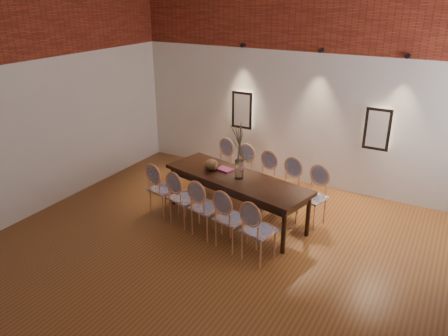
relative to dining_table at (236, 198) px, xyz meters
The scene contains 24 objects.
floor 1.66m from the dining_table, 74.13° to the right, with size 7.00×7.00×0.02m, color brown.
wall_back 2.61m from the dining_table, 77.54° to the left, with size 7.00×0.10×4.00m, color silver.
wall_left 3.84m from the dining_table, 153.47° to the right, with size 0.10×7.00×4.00m, color silver.
brick_band_back 3.49m from the dining_table, 77.11° to the left, with size 7.00×0.02×1.50m, color maroon.
niche_left 2.28m from the dining_table, 114.34° to the left, with size 0.36×0.06×0.66m, color #FFEAC6.
niche_right 2.74m from the dining_table, 47.46° to the left, with size 0.36×0.06×0.66m, color #FFEAC6.
spot_fixture_left 2.99m from the dining_table, 114.69° to the left, with size 0.08×0.08×0.10m, color black.
spot_fixture_mid 2.94m from the dining_table, 71.05° to the left, with size 0.08×0.08×0.10m, color black.
spot_fixture_right 3.52m from the dining_table, 42.46° to the left, with size 0.08×0.08×0.10m, color black.
dining_table is the anchor object (origin of this frame).
chair_near_a 1.21m from the dining_table, 158.61° to the right, with size 0.44×0.44×0.94m, color tan, non-canonical shape.
chair_near_b 0.85m from the dining_table, 139.15° to the right, with size 0.44×0.44×0.94m, color tan, non-canonical shape.
chair_near_c 0.69m from the dining_table, 102.94° to the right, with size 0.44×0.44×0.94m, color tan, non-canonical shape.
chair_near_d 0.85m from the dining_table, 66.74° to the right, with size 0.44×0.44×0.94m, color tan, non-canonical shape.
chair_near_e 1.21m from the dining_table, 47.27° to the right, with size 0.44×0.44×0.94m, color tan, non-canonical shape.
chair_far_a 1.21m from the dining_table, 132.73° to the left, with size 0.44×0.44×0.94m, color tan, non-canonical shape.
chair_far_b 0.85m from the dining_table, 113.26° to the left, with size 0.44×0.44×0.94m, color tan, non-canonical shape.
chair_far_c 0.69m from the dining_table, 77.06° to the left, with size 0.44×0.44×0.94m, color tan, non-canonical shape.
chair_far_d 0.85m from the dining_table, 40.85° to the left, with size 0.44×0.44×0.94m, color tan, non-canonical shape.
chair_far_e 1.21m from the dining_table, 21.39° to the left, with size 0.44×0.44×0.94m, color tan, non-canonical shape.
vase 0.53m from the dining_table, 12.94° to the right, with size 0.14×0.14×0.30m, color silver.
dried_branches 0.98m from the dining_table, 12.94° to the right, with size 0.50×0.50×0.70m, color brown, non-canonical shape.
bowl 0.68m from the dining_table, behind, with size 0.24×0.24×0.18m, color brown.
book 0.51m from the dining_table, 152.53° to the left, with size 0.26×0.18×0.03m, color #7E234F.
Camera 1 is at (2.50, -4.11, 3.53)m, focal length 35.00 mm.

